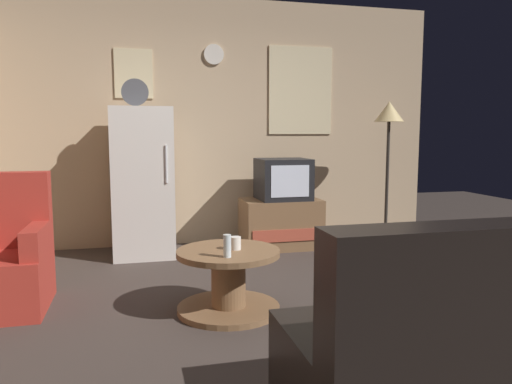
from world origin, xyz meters
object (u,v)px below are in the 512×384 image
Objects in this scene: fridge at (143,182)px; tv_stand at (281,223)px; standing_lamp at (389,123)px; wine_glass at (227,246)px; coffee_table at (228,281)px; mug_ceramic_white at (235,243)px; crt_tv at (283,179)px; couch at (487,350)px.

tv_stand is (1.46, -0.01, -0.49)m from fridge.
standing_lamp is 10.60× the size of wine_glass.
coffee_table is (-0.92, -1.78, -0.04)m from tv_stand.
wine_glass is 1.67× the size of mug_ceramic_white.
tv_stand is 1.99m from mug_ceramic_white.
mug_ceramic_white is (0.05, -0.00, 0.27)m from coffee_table.
tv_stand is at bearing -0.47° from fridge.
wine_glass is (-0.04, -0.20, 0.30)m from coffee_table.
crt_tv is 0.34× the size of standing_lamp.
standing_lamp is 17.67× the size of mug_ceramic_white.
coffee_table is 1.77m from couch.
crt_tv is 3.36m from couch.
couch is at bearing -91.28° from tv_stand.
crt_tv reaches higher than tv_stand.
mug_ceramic_white is (-2.07, -1.66, -0.87)m from standing_lamp.
standing_lamp is at bearing -5.64° from crt_tv.
fridge is at bearing 108.26° from mug_ceramic_white.
crt_tv is at bearing 88.32° from couch.
tv_stand is 2.00m from coffee_table.
mug_ceramic_white is at bearing 64.29° from wine_glass.
couch reaches higher than tv_stand.
crt_tv is (0.02, -0.00, 0.49)m from tv_stand.
tv_stand is 0.49m from crt_tv.
tv_stand is at bearing 64.03° from wine_glass.
coffee_table is 0.42× the size of couch.
standing_lamp is at bearing 38.76° from mug_ceramic_white.
couch is at bearing -67.50° from fridge.
standing_lamp is at bearing 38.07° from coffee_table.
wine_glass is (-0.96, -1.98, 0.25)m from tv_stand.
fridge is at bearing 106.77° from coffee_table.
couch is (-0.10, -3.33, -0.44)m from crt_tv.
crt_tv is 2.08m from coffee_table.
standing_lamp reaches higher than mug_ceramic_white.
couch is (0.89, -1.35, -0.20)m from wine_glass.
coffee_table is at bearing -73.23° from fridge.
coffee_table is at bearing 179.96° from mug_ceramic_white.
wine_glass is at bearing -115.71° from mug_ceramic_white.
fridge is 1.48m from crt_tv.
crt_tv is (1.48, -0.01, -0.00)m from fridge.
fridge is 2.73m from standing_lamp.
crt_tv is at bearing 63.48° from wine_glass.
wine_glass is 0.09× the size of couch.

